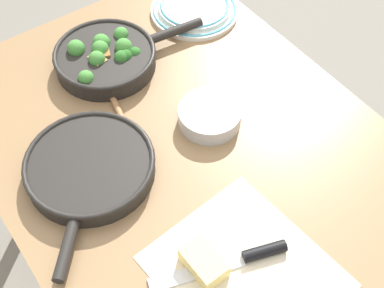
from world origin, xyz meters
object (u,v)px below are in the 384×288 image
object	(u,v)px
skillet_eggs	(90,167)
cheese_block	(204,263)
grater_knife	(239,259)
skillet_broccoli	(107,56)
dinner_plate_stack	(195,9)
prep_bowl_steel	(210,116)
wooden_spoon	(121,116)

from	to	relation	value
skillet_eggs	cheese_block	xyz separation A→B (m)	(0.31, 0.07, -0.00)
skillet_eggs	grater_knife	distance (m)	0.36
skillet_broccoli	cheese_block	size ratio (longest dim) A/B	4.44
skillet_broccoli	dinner_plate_stack	xyz separation A→B (m)	(-0.04, 0.30, -0.02)
prep_bowl_steel	grater_knife	bearing A→B (deg)	-27.78
skillet_eggs	dinner_plate_stack	world-z (taller)	skillet_eggs
skillet_broccoli	cheese_block	xyz separation A→B (m)	(0.58, -0.13, -0.01)
wooden_spoon	cheese_block	world-z (taller)	cheese_block
dinner_plate_stack	skillet_broccoli	bearing A→B (deg)	-82.14
cheese_block	dinner_plate_stack	distance (m)	0.75
prep_bowl_steel	skillet_eggs	bearing A→B (deg)	-96.17
grater_knife	dinner_plate_stack	xyz separation A→B (m)	(-0.65, 0.36, 0.00)
skillet_broccoli	cheese_block	bearing A→B (deg)	-96.05
wooden_spoon	dinner_plate_stack	distance (m)	0.42
dinner_plate_stack	prep_bowl_steel	size ratio (longest dim) A/B	1.67
skillet_broccoli	skillet_eggs	bearing A→B (deg)	-119.87
dinner_plate_stack	cheese_block	bearing A→B (deg)	-34.55
skillet_broccoli	prep_bowl_steel	world-z (taller)	skillet_broccoli
skillet_eggs	dinner_plate_stack	xyz separation A→B (m)	(-0.30, 0.49, -0.01)
cheese_block	dinner_plate_stack	bearing A→B (deg)	145.45
wooden_spoon	grater_knife	world-z (taller)	grater_knife
cheese_block	prep_bowl_steel	bearing A→B (deg)	141.42
skillet_eggs	grater_knife	world-z (taller)	skillet_eggs
skillet_broccoli	grater_knife	bearing A→B (deg)	-89.80
skillet_eggs	wooden_spoon	bearing A→B (deg)	167.45
wooden_spoon	cheese_block	distance (m)	0.41
skillet_eggs	wooden_spoon	world-z (taller)	skillet_eggs
wooden_spoon	grater_knife	xyz separation A→B (m)	(0.44, -0.00, 0.00)
grater_knife	dinner_plate_stack	world-z (taller)	dinner_plate_stack
skillet_eggs	cheese_block	bearing A→B (deg)	53.55
skillet_eggs	cheese_block	size ratio (longest dim) A/B	3.80
grater_knife	prep_bowl_steel	distance (m)	0.35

